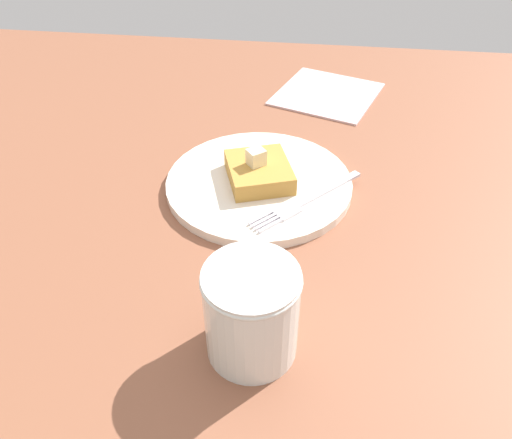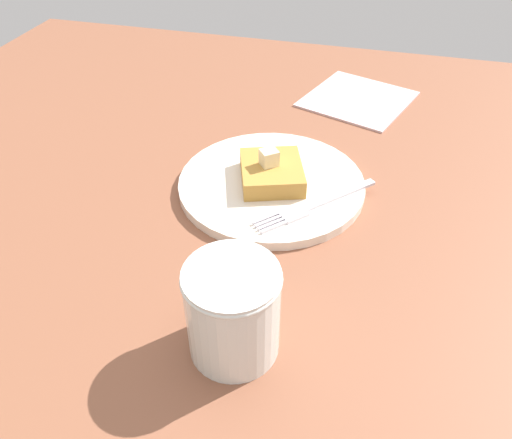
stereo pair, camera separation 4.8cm
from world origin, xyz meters
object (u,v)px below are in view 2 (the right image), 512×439
object	(u,v)px
plate	(271,184)
fork	(310,207)
napkin	(358,99)
syrup_jar	(233,314)

from	to	relation	value
plate	fork	xyz separation A→B (cm)	(5.36, -4.01, 0.68)
plate	napkin	size ratio (longest dim) A/B	1.47
plate	napkin	xyz separation A→B (cm)	(7.60, 25.77, -0.49)
plate	syrup_jar	xyz separation A→B (cm)	(2.21, -22.71, 3.47)
plate	fork	world-z (taller)	fork
fork	syrup_jar	distance (cm)	19.17
napkin	syrup_jar	bearing A→B (deg)	-96.34
plate	fork	distance (cm)	6.73
napkin	fork	bearing A→B (deg)	-94.30
napkin	plate	bearing A→B (deg)	-106.43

